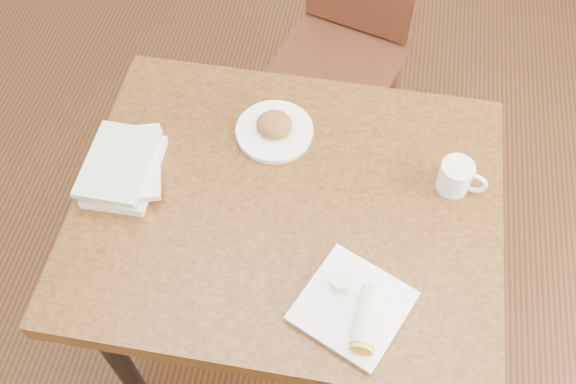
% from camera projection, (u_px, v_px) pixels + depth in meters
% --- Properties ---
extents(ground, '(4.00, 5.00, 0.01)m').
position_uv_depth(ground, '(288.00, 317.00, 2.27)').
color(ground, '#472814').
rests_on(ground, ground).
extents(table, '(1.09, 0.88, 0.75)m').
position_uv_depth(table, '(288.00, 220.00, 1.71)').
color(table, brown).
rests_on(table, ground).
extents(chair_far, '(0.52, 0.52, 0.95)m').
position_uv_depth(chair_far, '(346.00, 35.00, 2.27)').
color(chair_far, '#441E13').
rests_on(chair_far, ground).
extents(plate_scone, '(0.21, 0.21, 0.07)m').
position_uv_depth(plate_scone, '(274.00, 129.00, 1.75)').
color(plate_scone, white).
rests_on(plate_scone, table).
extents(coffee_mug, '(0.13, 0.09, 0.09)m').
position_uv_depth(coffee_mug, '(457.00, 176.00, 1.63)').
color(coffee_mug, white).
rests_on(coffee_mug, table).
extents(plate_burrito, '(0.30, 0.30, 0.08)m').
position_uv_depth(plate_burrito, '(357.00, 310.00, 1.46)').
color(plate_burrito, white).
rests_on(plate_burrito, table).
extents(book_stack, '(0.22, 0.27, 0.06)m').
position_uv_depth(book_stack, '(124.00, 166.00, 1.67)').
color(book_stack, white).
rests_on(book_stack, table).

